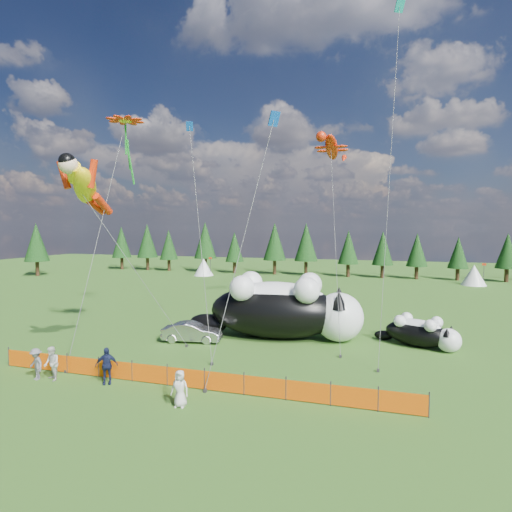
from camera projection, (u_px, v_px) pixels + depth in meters
The scene contains 17 objects.
ground at pixel (210, 367), 22.38m from camera, with size 160.00×160.00×0.00m, color #163A0A.
safety_fence at pixel (186, 378), 19.47m from camera, with size 22.06×0.06×1.10m.
tree_line at pixel (317, 251), 65.18m from camera, with size 90.00×4.00×8.00m, color black, non-canonical shape.
festival_tents at pixel (389, 273), 57.49m from camera, with size 50.00×3.20×2.80m, color white, non-canonical shape.
cat_large at pixel (283, 308), 28.24m from camera, with size 12.65×5.14×4.57m.
cat_small at pixel (421, 332), 26.19m from camera, with size 5.31×3.58×2.04m.
car at pixel (192, 332), 27.40m from camera, with size 1.41×4.06×1.34m, color #B0B1B5.
spectator_b at pixel (52, 364), 20.38m from camera, with size 0.85×0.50×1.76m, color beige.
spectator_c at pixel (106, 366), 19.95m from camera, with size 1.09×0.56×1.86m, color #151B3B.
spectator_d at pixel (36, 364), 20.51m from camera, with size 1.06×0.55×1.64m, color slate.
spectator_e at pixel (180, 389), 17.39m from camera, with size 0.79×0.52×1.62m, color beige.
superhero_kite at pixel (85, 186), 23.17m from camera, with size 7.28×6.53×12.81m.
gecko_kite at pixel (332, 148), 32.44m from camera, with size 3.09×12.16×17.08m.
flower_kite at pixel (125, 123), 26.34m from camera, with size 3.28×7.79×15.96m.
diamond_kite_a at pixel (191, 140), 28.19m from camera, with size 4.66×6.31×16.62m.
diamond_kite_b at pixel (399, 21), 26.25m from camera, with size 1.63×7.41×23.77m.
diamond_kite_c at pixel (272, 129), 20.93m from camera, with size 2.91×4.38×14.57m.
Camera 1 is at (8.64, -20.27, 7.80)m, focal length 28.00 mm.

